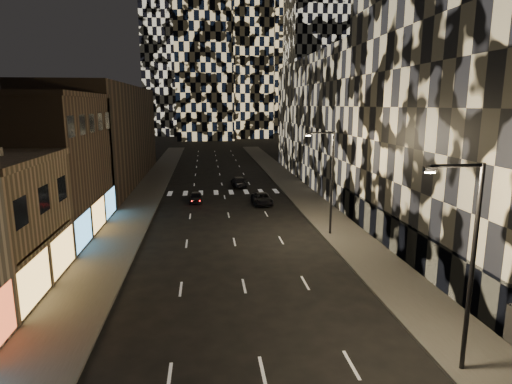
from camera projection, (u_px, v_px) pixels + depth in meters
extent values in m
cube|color=#47443F|center=(146.00, 194.00, 55.37)|extent=(4.00, 120.00, 0.15)
cube|color=#47443F|center=(298.00, 190.00, 57.68)|extent=(4.00, 120.00, 0.15)
cube|color=#4C4C47|center=(163.00, 193.00, 55.62)|extent=(0.20, 120.00, 0.15)
cube|color=#4C4C47|center=(282.00, 190.00, 57.43)|extent=(0.20, 120.00, 0.15)
cube|color=#4C3B2B|center=(36.00, 167.00, 37.33)|extent=(10.00, 15.00, 12.00)
cube|color=#4C3B2B|center=(104.00, 135.00, 62.91)|extent=(10.00, 40.00, 14.00)
cube|color=#232326|center=(505.00, 110.00, 31.83)|extent=(16.00, 25.00, 22.00)
cube|color=#383838|center=(398.00, 236.00, 32.85)|extent=(0.60, 25.00, 3.00)
cube|color=#232326|center=(355.00, 121.00, 63.84)|extent=(16.00, 40.00, 18.00)
cylinder|color=black|center=(472.00, 271.00, 17.68)|extent=(0.20, 0.20, 9.00)
cylinder|color=black|center=(457.00, 166.00, 16.67)|extent=(2.20, 0.14, 0.14)
cube|color=black|center=(430.00, 169.00, 16.57)|extent=(0.50, 0.25, 0.18)
cube|color=#FFEAB2|center=(430.00, 172.00, 16.59)|extent=(0.35, 0.18, 0.06)
cylinder|color=black|center=(332.00, 184.00, 37.14)|extent=(0.20, 0.20, 9.00)
cylinder|color=black|center=(321.00, 133.00, 36.13)|extent=(2.20, 0.14, 0.14)
cube|color=black|center=(308.00, 134.00, 36.03)|extent=(0.50, 0.25, 0.18)
cube|color=#FFEAB2|center=(308.00, 136.00, 36.05)|extent=(0.35, 0.18, 0.06)
imported|color=black|center=(196.00, 197.00, 50.68)|extent=(1.47, 3.60, 1.22)
imported|color=black|center=(239.00, 181.00, 60.55)|extent=(2.05, 4.82, 1.39)
imported|color=black|center=(262.00, 199.00, 49.62)|extent=(2.23, 4.69, 1.29)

